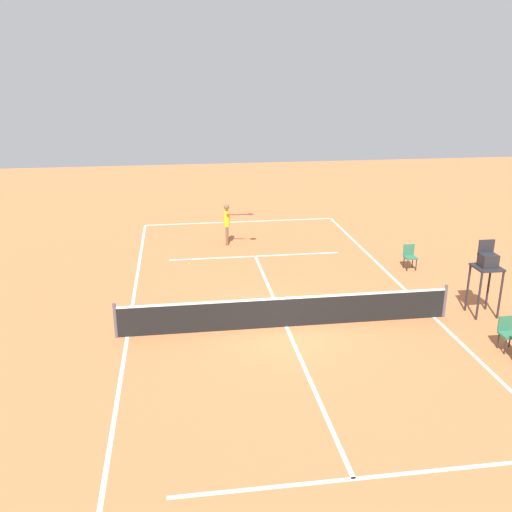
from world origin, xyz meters
TOP-DOWN VIEW (x-y plane):
  - ground_plane at (0.00, 0.00)m, footprint 60.00×60.00m
  - court_lines at (0.00, 0.00)m, footprint 9.51×24.38m
  - tennis_net at (0.00, 0.00)m, footprint 10.11×0.10m
  - player_serving at (0.95, -8.41)m, footprint 1.29×0.73m
  - tennis_ball at (2.73, -6.02)m, footprint 0.07×0.07m
  - umpire_chair at (-6.27, -0.02)m, footprint 0.80×0.80m
  - courtside_chair_mid at (-5.69, -4.36)m, footprint 0.44×0.46m
  - courtside_chair_far at (-5.73, 2.27)m, footprint 0.44×0.46m

SIDE VIEW (x-z plane):
  - ground_plane at x=0.00m, z-range 0.00..0.00m
  - court_lines at x=0.00m, z-range 0.00..0.01m
  - tennis_ball at x=2.73m, z-range 0.00..0.07m
  - tennis_net at x=0.00m, z-range -0.04..1.03m
  - courtside_chair_mid at x=-5.69m, z-range 0.06..1.01m
  - courtside_chair_far at x=-5.73m, z-range 0.06..1.01m
  - player_serving at x=0.95m, z-range 0.18..2.00m
  - umpire_chair at x=-6.27m, z-range 0.40..2.81m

